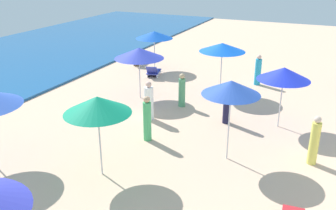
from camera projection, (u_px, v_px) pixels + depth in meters
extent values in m
cylinder|color=silver|center=(100.00, 144.00, 11.33)|extent=(0.05, 0.05, 2.06)
cone|color=#0F8D62|center=(97.00, 105.00, 10.86)|extent=(2.01, 2.01, 0.52)
cylinder|color=silver|center=(229.00, 127.00, 12.20)|extent=(0.05, 0.05, 2.30)
cone|color=#294FB5|center=(231.00, 88.00, 11.69)|extent=(1.88, 1.88, 0.46)
cylinder|color=silver|center=(221.00, 73.00, 18.27)|extent=(0.05, 0.05, 2.15)
cone|color=blue|center=(222.00, 47.00, 17.80)|extent=(2.22, 2.22, 0.41)
cylinder|color=silver|center=(154.00, 54.00, 22.37)|extent=(0.05, 0.05, 1.91)
cone|color=#0E48B8|center=(154.00, 35.00, 21.95)|extent=(2.20, 2.20, 0.42)
cube|color=silver|center=(159.00, 74.00, 21.52)|extent=(1.05, 0.30, 0.19)
cube|color=silver|center=(149.00, 73.00, 21.62)|extent=(1.05, 0.30, 0.19)
cube|color=#363FA5|center=(154.00, 72.00, 21.53)|extent=(1.31, 0.91, 0.06)
cube|color=#363FA5|center=(152.00, 70.00, 20.94)|extent=(0.54, 0.69, 0.50)
cube|color=silver|center=(144.00, 63.00, 23.82)|extent=(1.24, 0.16, 0.20)
cube|color=silver|center=(137.00, 62.00, 23.96)|extent=(1.24, 0.16, 0.20)
cube|color=silver|center=(141.00, 60.00, 23.84)|extent=(1.42, 0.70, 0.06)
cube|color=silver|center=(137.00, 60.00, 23.21)|extent=(0.46, 0.58, 0.44)
cylinder|color=silver|center=(140.00, 78.00, 17.77)|extent=(0.05, 0.05, 1.96)
cone|color=#2C3BB6|center=(139.00, 53.00, 17.32)|extent=(2.33, 2.33, 0.49)
cylinder|color=silver|center=(280.00, 104.00, 14.66)|extent=(0.05, 0.05, 1.96)
cone|color=#1E30DB|center=(284.00, 74.00, 14.21)|extent=(2.03, 2.03, 0.49)
cylinder|color=#269ECA|center=(258.00, 72.00, 19.77)|extent=(0.40, 0.40, 1.39)
sphere|color=beige|center=(259.00, 57.00, 19.47)|extent=(0.24, 0.24, 0.24)
cylinder|color=#47B56C|center=(147.00, 121.00, 13.65)|extent=(0.32, 0.32, 1.49)
sphere|color=tan|center=(147.00, 99.00, 13.33)|extent=(0.24, 0.24, 0.24)
cylinder|color=#1C1B39|center=(227.00, 106.00, 15.09)|extent=(0.42, 0.42, 1.46)
sphere|color=#9C5E44|center=(228.00, 86.00, 14.78)|extent=(0.25, 0.25, 0.25)
cylinder|color=white|center=(149.00, 103.00, 15.45)|extent=(0.53, 0.53, 1.42)
sphere|color=beige|center=(148.00, 84.00, 15.15)|extent=(0.25, 0.25, 0.25)
cylinder|color=#E4DC5D|center=(314.00, 143.00, 12.05)|extent=(0.35, 0.35, 1.46)
sphere|color=beige|center=(318.00, 120.00, 11.74)|extent=(0.23, 0.23, 0.23)
cylinder|color=#529F6C|center=(182.00, 93.00, 16.84)|extent=(0.35, 0.35, 1.31)
sphere|color=tan|center=(182.00, 76.00, 16.56)|extent=(0.25, 0.25, 0.25)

